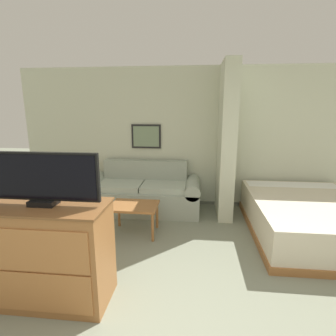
{
  "coord_description": "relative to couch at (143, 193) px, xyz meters",
  "views": [
    {
      "loc": [
        0.02,
        -1.35,
        1.87
      ],
      "look_at": [
        -0.36,
        2.16,
        1.05
      ],
      "focal_mm": 28.0,
      "sensor_mm": 36.0,
      "label": 1
    }
  ],
  "objects": [
    {
      "name": "wall_back",
      "position": [
        0.92,
        0.48,
        0.97
      ],
      "size": [
        6.7,
        0.16,
        2.6
      ],
      "color": "beige",
      "rests_on": "ground_plane"
    },
    {
      "name": "table_lamp",
      "position": [
        -1.23,
        0.06,
        0.48
      ],
      "size": [
        0.35,
        0.35,
        0.4
      ],
      "color": "tan",
      "rests_on": "side_table"
    },
    {
      "name": "side_table",
      "position": [
        -1.23,
        0.06,
        0.12
      ],
      "size": [
        0.48,
        0.48,
        0.53
      ],
      "color": "#996033",
      "rests_on": "ground_plane"
    },
    {
      "name": "bed",
      "position": [
        2.66,
        -0.69,
        -0.05
      ],
      "size": [
        1.7,
        2.16,
        0.54
      ],
      "color": "#996033",
      "rests_on": "ground_plane"
    },
    {
      "name": "tv_dresser",
      "position": [
        -0.43,
        -2.4,
        0.17
      ],
      "size": [
        1.16,
        0.55,
        0.99
      ],
      "color": "#996033",
      "rests_on": "ground_plane"
    },
    {
      "name": "couch",
      "position": [
        0.0,
        0.0,
        0.0
      ],
      "size": [
        2.09,
        0.84,
        0.89
      ],
      "color": "#99A393",
      "rests_on": "ground_plane"
    },
    {
      "name": "wall_partition_pillar",
      "position": [
        1.46,
        -0.01,
        0.97
      ],
      "size": [
        0.24,
        0.86,
        2.6
      ],
      "color": "beige",
      "rests_on": "ground_plane"
    },
    {
      "name": "coffee_table",
      "position": [
        0.06,
        -0.94,
        0.07
      ],
      "size": [
        0.7,
        0.51,
        0.46
      ],
      "color": "#996033",
      "rests_on": "ground_plane"
    },
    {
      "name": "tv",
      "position": [
        -0.43,
        -2.39,
        0.92
      ],
      "size": [
        1.08,
        0.16,
        0.49
      ],
      "color": "black",
      "rests_on": "tv_dresser"
    }
  ]
}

